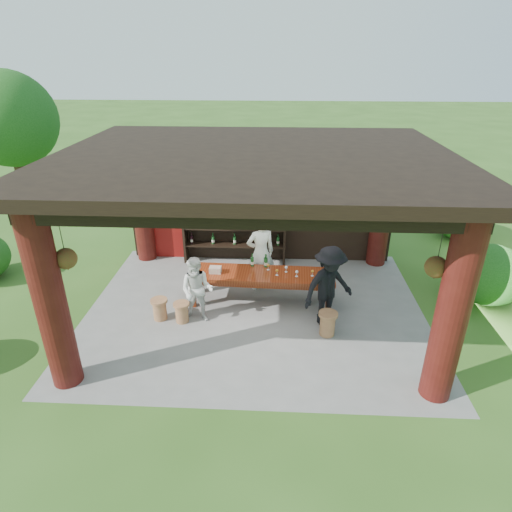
{
  "coord_description": "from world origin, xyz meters",
  "views": [
    {
      "loc": [
        0.43,
        -8.06,
        5.21
      ],
      "look_at": [
        0.0,
        0.4,
        1.15
      ],
      "focal_mm": 30.0,
      "sensor_mm": 36.0,
      "label": 1
    }
  ],
  "objects_px": {
    "wine_shelf": "(234,220)",
    "host": "(261,253)",
    "tasting_table": "(261,278)",
    "napkin_basket": "(215,270)",
    "stool_near_right": "(328,323)",
    "stool_near_left": "(182,312)",
    "guest_man": "(329,287)",
    "stool_far_left": "(160,309)",
    "guest_woman": "(197,290)"
  },
  "relations": [
    {
      "from": "host",
      "to": "guest_woman",
      "type": "height_order",
      "value": "host"
    },
    {
      "from": "guest_man",
      "to": "napkin_basket",
      "type": "height_order",
      "value": "guest_man"
    },
    {
      "from": "stool_near_right",
      "to": "host",
      "type": "distance_m",
      "value": 2.42
    },
    {
      "from": "wine_shelf",
      "to": "host",
      "type": "height_order",
      "value": "wine_shelf"
    },
    {
      "from": "stool_far_left",
      "to": "napkin_basket",
      "type": "distance_m",
      "value": 1.47
    },
    {
      "from": "stool_far_left",
      "to": "guest_man",
      "type": "xyz_separation_m",
      "value": [
        3.54,
        0.0,
        0.63
      ]
    },
    {
      "from": "stool_near_left",
      "to": "stool_near_right",
      "type": "height_order",
      "value": "stool_near_right"
    },
    {
      "from": "stool_near_right",
      "to": "guest_woman",
      "type": "height_order",
      "value": "guest_woman"
    },
    {
      "from": "host",
      "to": "guest_man",
      "type": "height_order",
      "value": "host"
    },
    {
      "from": "wine_shelf",
      "to": "stool_near_right",
      "type": "distance_m",
      "value": 4.04
    },
    {
      "from": "wine_shelf",
      "to": "stool_near_left",
      "type": "bearing_deg",
      "value": -105.93
    },
    {
      "from": "stool_near_left",
      "to": "host",
      "type": "bearing_deg",
      "value": 43.81
    },
    {
      "from": "wine_shelf",
      "to": "guest_woman",
      "type": "height_order",
      "value": "wine_shelf"
    },
    {
      "from": "wine_shelf",
      "to": "tasting_table",
      "type": "bearing_deg",
      "value": -69.07
    },
    {
      "from": "stool_far_left",
      "to": "napkin_basket",
      "type": "bearing_deg",
      "value": 34.59
    },
    {
      "from": "guest_woman",
      "to": "napkin_basket",
      "type": "xyz_separation_m",
      "value": [
        0.28,
        0.76,
        0.09
      ]
    },
    {
      "from": "wine_shelf",
      "to": "host",
      "type": "distance_m",
      "value": 1.64
    },
    {
      "from": "wine_shelf",
      "to": "stool_far_left",
      "type": "height_order",
      "value": "wine_shelf"
    },
    {
      "from": "host",
      "to": "guest_man",
      "type": "xyz_separation_m",
      "value": [
        1.45,
        -1.46,
        -0.04
      ]
    },
    {
      "from": "napkin_basket",
      "to": "wine_shelf",
      "type": "bearing_deg",
      "value": 83.97
    },
    {
      "from": "wine_shelf",
      "to": "guest_woman",
      "type": "bearing_deg",
      "value": -99.99
    },
    {
      "from": "tasting_table",
      "to": "host",
      "type": "relative_size",
      "value": 1.77
    },
    {
      "from": "wine_shelf",
      "to": "guest_woman",
      "type": "relative_size",
      "value": 1.88
    },
    {
      "from": "stool_near_right",
      "to": "host",
      "type": "height_order",
      "value": "host"
    },
    {
      "from": "host",
      "to": "tasting_table",
      "type": "bearing_deg",
      "value": 73.43
    },
    {
      "from": "wine_shelf",
      "to": "host",
      "type": "bearing_deg",
      "value": -61.98
    },
    {
      "from": "tasting_table",
      "to": "wine_shelf",
      "type": "bearing_deg",
      "value": 110.93
    },
    {
      "from": "napkin_basket",
      "to": "tasting_table",
      "type": "bearing_deg",
      "value": 1.88
    },
    {
      "from": "stool_far_left",
      "to": "guest_woman",
      "type": "height_order",
      "value": "guest_woman"
    },
    {
      "from": "wine_shelf",
      "to": "stool_near_right",
      "type": "bearing_deg",
      "value": -56.17
    },
    {
      "from": "wine_shelf",
      "to": "tasting_table",
      "type": "xyz_separation_m",
      "value": [
        0.8,
        -2.08,
        -0.57
      ]
    },
    {
      "from": "stool_far_left",
      "to": "guest_man",
      "type": "height_order",
      "value": "guest_man"
    },
    {
      "from": "wine_shelf",
      "to": "stool_near_left",
      "type": "distance_m",
      "value": 3.23
    },
    {
      "from": "stool_far_left",
      "to": "guest_man",
      "type": "relative_size",
      "value": 0.27
    },
    {
      "from": "stool_near_left",
      "to": "stool_near_right",
      "type": "distance_m",
      "value": 3.05
    },
    {
      "from": "tasting_table",
      "to": "stool_near_right",
      "type": "height_order",
      "value": "tasting_table"
    },
    {
      "from": "host",
      "to": "guest_woman",
      "type": "bearing_deg",
      "value": 28.95
    },
    {
      "from": "wine_shelf",
      "to": "stool_near_left",
      "type": "relative_size",
      "value": 6.07
    },
    {
      "from": "host",
      "to": "stool_far_left",
      "type": "bearing_deg",
      "value": 14.92
    },
    {
      "from": "stool_near_right",
      "to": "napkin_basket",
      "type": "distance_m",
      "value": 2.73
    },
    {
      "from": "host",
      "to": "napkin_basket",
      "type": "distance_m",
      "value": 1.21
    },
    {
      "from": "guest_woman",
      "to": "napkin_basket",
      "type": "height_order",
      "value": "guest_woman"
    },
    {
      "from": "stool_near_right",
      "to": "host",
      "type": "relative_size",
      "value": 0.28
    },
    {
      "from": "stool_near_left",
      "to": "stool_far_left",
      "type": "bearing_deg",
      "value": 171.17
    },
    {
      "from": "guest_man",
      "to": "stool_near_left",
      "type": "bearing_deg",
      "value": 151.19
    },
    {
      "from": "tasting_table",
      "to": "stool_near_right",
      "type": "relative_size",
      "value": 6.42
    },
    {
      "from": "stool_far_left",
      "to": "guest_man",
      "type": "distance_m",
      "value": 3.6
    },
    {
      "from": "tasting_table",
      "to": "host",
      "type": "bearing_deg",
      "value": 93.41
    },
    {
      "from": "stool_near_right",
      "to": "guest_woman",
      "type": "distance_m",
      "value": 2.76
    },
    {
      "from": "tasting_table",
      "to": "guest_man",
      "type": "xyz_separation_m",
      "value": [
        1.41,
        -0.8,
        0.25
      ]
    }
  ]
}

